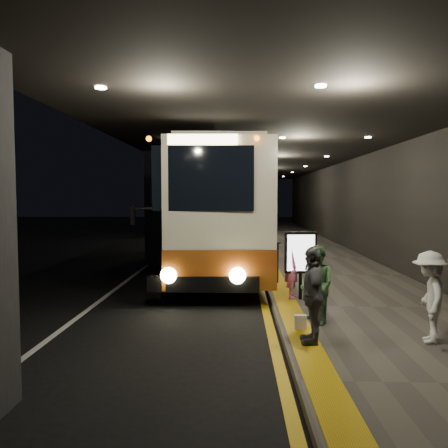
{
  "coord_description": "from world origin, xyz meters",
  "views": [
    {
      "loc": [
        1.71,
        -13.03,
        2.63
      ],
      "look_at": [
        1.21,
        2.05,
        1.7
      ],
      "focal_mm": 35.0,
      "sensor_mm": 36.0,
      "label": 1
    }
  ],
  "objects": [
    {
      "name": "coach_second",
      "position": [
        0.81,
        19.4,
        1.65
      ],
      "size": [
        2.78,
        11.05,
        3.44
      ],
      "rotation": [
        0.0,
        0.0,
        0.05
      ],
      "color": "beige",
      "rests_on": "ground"
    },
    {
      "name": "passenger_boarding",
      "position": [
        3.04,
        -2.38,
        0.94
      ],
      "size": [
        0.43,
        0.61,
        1.59
      ],
      "primitive_type": "imported",
      "rotation": [
        0.0,
        0.0,
        1.47
      ],
      "color": "#D4639F",
      "rests_on": "sidewalk"
    },
    {
      "name": "lane_line_white",
      "position": [
        -1.8,
        5.0,
        0.01
      ],
      "size": [
        0.12,
        50.0,
        0.01
      ],
      "primitive_type": "cube",
      "color": "silver",
      "rests_on": "ground"
    },
    {
      "name": "ground",
      "position": [
        0.0,
        0.0,
        0.0
      ],
      "size": [
        90.0,
        90.0,
        0.0
      ],
      "primitive_type": "plane",
      "color": "black"
    },
    {
      "name": "coach_third",
      "position": [
        0.84,
        30.66,
        1.83
      ],
      "size": [
        2.85,
        12.21,
        3.82
      ],
      "rotation": [
        0.0,
        0.0,
        0.03
      ],
      "color": "beige",
      "rests_on": "ground"
    },
    {
      "name": "canopy",
      "position": [
        2.5,
        5.0,
        4.6
      ],
      "size": [
        9.0,
        50.0,
        0.4
      ],
      "primitive_type": "cube",
      "color": "black",
      "rests_on": "support_columns"
    },
    {
      "name": "bag_plain",
      "position": [
        2.88,
        -4.94,
        0.29
      ],
      "size": [
        0.22,
        0.13,
        0.27
      ],
      "primitive_type": "cube",
      "rotation": [
        0.0,
        0.0,
        0.01
      ],
      "color": "silver",
      "rests_on": "sidewalk"
    },
    {
      "name": "kerb_stripe_yellow",
      "position": [
        2.35,
        5.0,
        0.01
      ],
      "size": [
        0.18,
        50.0,
        0.01
      ],
      "primitive_type": "cube",
      "color": "gold",
      "rests_on": "ground"
    },
    {
      "name": "passenger_waiting_white",
      "position": [
        4.97,
        -5.58,
        0.93
      ],
      "size": [
        0.72,
        1.1,
        1.57
      ],
      "primitive_type": "imported",
      "rotation": [
        0.0,
        0.0,
        -1.84
      ],
      "color": "silver",
      "rests_on": "sidewalk"
    },
    {
      "name": "stanchion_post",
      "position": [
        2.84,
        -0.53,
        0.73
      ],
      "size": [
        0.05,
        0.05,
        1.17
      ],
      "primitive_type": "cylinder",
      "color": "black",
      "rests_on": "sidewalk"
    },
    {
      "name": "terminal_wall",
      "position": [
        7.0,
        5.0,
        3.0
      ],
      "size": [
        0.1,
        50.0,
        6.0
      ],
      "primitive_type": "cube",
      "color": "black",
      "rests_on": "ground"
    },
    {
      "name": "passenger_waiting_grey",
      "position": [
        2.96,
        -5.7,
        0.97
      ],
      "size": [
        0.53,
        0.98,
        1.64
      ],
      "primitive_type": "imported",
      "rotation": [
        0.0,
        0.0,
        -1.61
      ],
      "color": "#535358",
      "rests_on": "sidewalk"
    },
    {
      "name": "info_sign",
      "position": [
        3.22,
        -2.5,
        1.26
      ],
      "size": [
        0.78,
        0.17,
        1.64
      ],
      "rotation": [
        0.0,
        0.0,
        0.07
      ],
      "color": "black",
      "rests_on": "sidewalk"
    },
    {
      "name": "bag_polka",
      "position": [
        3.34,
        -4.21,
        0.33
      ],
      "size": [
        0.31,
        0.16,
        0.37
      ],
      "primitive_type": "cube",
      "rotation": [
        0.0,
        0.0,
        0.12
      ],
      "color": "black",
      "rests_on": "sidewalk"
    },
    {
      "name": "support_columns",
      "position": [
        -1.5,
        4.0,
        2.2
      ],
      "size": [
        0.8,
        24.8,
        4.4
      ],
      "color": "black",
      "rests_on": "ground"
    },
    {
      "name": "tactile_strip",
      "position": [
        2.85,
        5.0,
        0.16
      ],
      "size": [
        0.5,
        50.0,
        0.01
      ],
      "primitive_type": "cube",
      "color": "gold",
      "rests_on": "sidewalk"
    },
    {
      "name": "passenger_waiting_green",
      "position": [
        3.24,
        -4.53,
        0.92
      ],
      "size": [
        0.75,
        0.88,
        1.54
      ],
      "primitive_type": "imported",
      "rotation": [
        0.0,
        0.0,
        -1.09
      ],
      "color": "#416F3D",
      "rests_on": "sidewalk"
    },
    {
      "name": "sidewalk",
      "position": [
        4.75,
        5.0,
        0.07
      ],
      "size": [
        4.5,
        50.0,
        0.15
      ],
      "primitive_type": "cube",
      "color": "#514C44",
      "rests_on": "ground"
    },
    {
      "name": "coach_main",
      "position": [
        0.88,
        3.49,
        1.96
      ],
      "size": [
        3.48,
        13.2,
        4.08
      ],
      "rotation": [
        0.0,
        0.0,
        0.06
      ],
      "color": "beige",
      "rests_on": "ground"
    }
  ]
}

